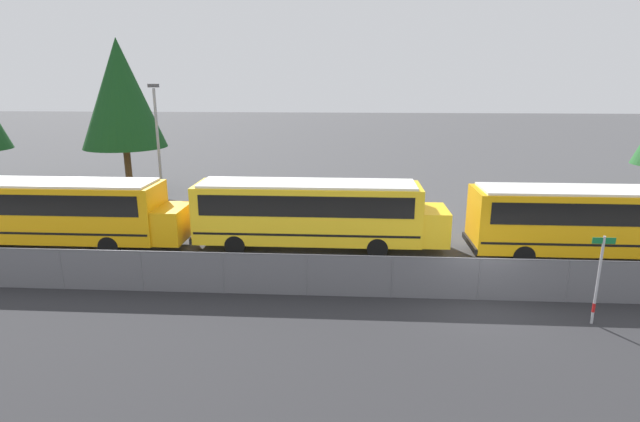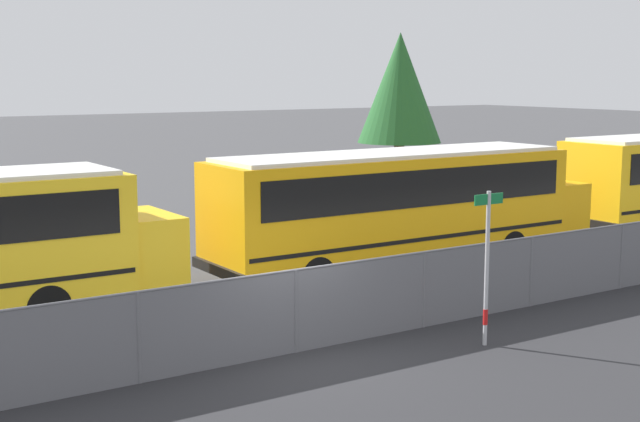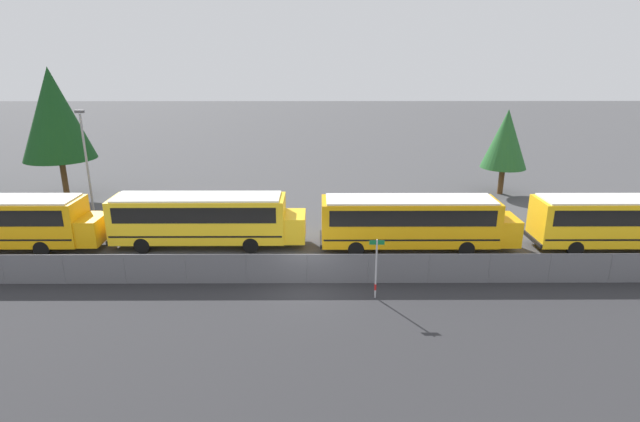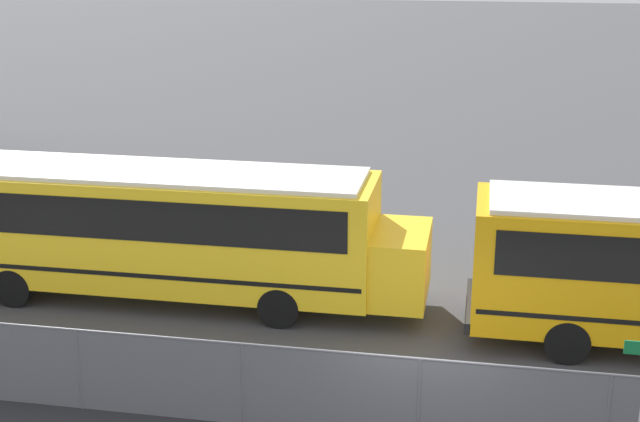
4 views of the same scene
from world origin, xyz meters
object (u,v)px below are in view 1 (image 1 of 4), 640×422
school_bus_1 (313,210)px  street_sign (598,278)px  tree_0 (121,94)px  light_pole (158,141)px  school_bus_2 (599,218)px  school_bus_0 (56,208)px

school_bus_1 → street_sign: size_ratio=3.89×
tree_0 → light_pole: bearing=-43.6°
school_bus_2 → light_pole: 23.28m
school_bus_1 → light_pole: bearing=144.5°
school_bus_2 → tree_0: tree_0 is taller
light_pole → school_bus_1: bearing=-35.5°
school_bus_2 → light_pole: (-21.94, 7.48, 2.20)m
street_sign → light_pole: size_ratio=0.40×
light_pole → tree_0: size_ratio=0.72×
school_bus_0 → tree_0: bearing=97.2°
street_sign → light_pole: (-19.10, 13.63, 2.47)m
school_bus_1 → school_bus_2: 12.31m
school_bus_1 → school_bus_2: (12.29, -0.60, 0.00)m
street_sign → light_pole: 23.60m
school_bus_1 → street_sign: (9.46, -6.75, -0.28)m
school_bus_0 → school_bus_2: 24.07m
school_bus_1 → tree_0: (-13.13, 10.20, 4.81)m
school_bus_2 → street_sign: bearing=-114.7°
street_sign → tree_0: 28.70m
school_bus_1 → school_bus_2: size_ratio=1.00×
school_bus_0 → school_bus_2: size_ratio=1.00×
school_bus_0 → school_bus_1: 11.79m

